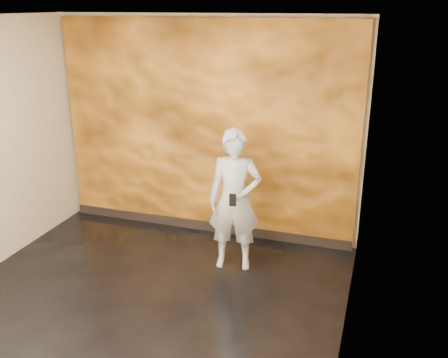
% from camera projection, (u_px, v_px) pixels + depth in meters
% --- Properties ---
extents(room, '(4.02, 4.02, 2.81)m').
position_uv_depth(room, '(131.00, 177.00, 4.60)').
color(room, black).
rests_on(room, ground).
extents(feature_wall, '(3.90, 0.06, 2.75)m').
position_uv_depth(feature_wall, '(205.00, 130.00, 6.36)').
color(feature_wall, '#FFA12D').
rests_on(feature_wall, ground).
extents(baseboard, '(3.90, 0.04, 0.12)m').
position_uv_depth(baseboard, '(205.00, 226.00, 6.76)').
color(baseboard, black).
rests_on(baseboard, ground).
extents(man, '(0.66, 0.50, 1.64)m').
position_uv_depth(man, '(235.00, 200.00, 5.60)').
color(man, '#9297A1').
rests_on(man, ground).
extents(phone, '(0.08, 0.02, 0.14)m').
position_uv_depth(phone, '(233.00, 200.00, 5.32)').
color(phone, black).
rests_on(phone, man).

